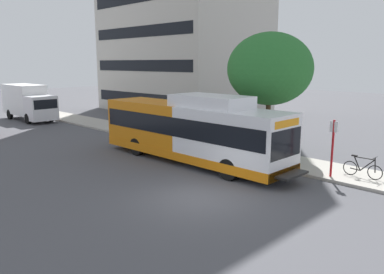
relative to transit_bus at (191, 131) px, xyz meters
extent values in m
plane|color=#4C4C51|center=(-3.72, 3.81, -1.70)|extent=(120.00, 120.00, 0.00)
cube|color=#A8A399|center=(3.28, 1.81, -1.63)|extent=(3.00, 56.00, 0.14)
cube|color=white|center=(0.00, -2.82, -0.02)|extent=(2.54, 5.80, 2.73)
cube|color=orange|center=(0.00, 2.98, -0.02)|extent=(2.54, 5.80, 2.73)
cube|color=orange|center=(0.00, 0.08, -1.16)|extent=(2.57, 11.60, 0.44)
cube|color=black|center=(0.00, 0.08, 0.35)|extent=(2.58, 11.25, 0.96)
cube|color=black|center=(0.00, -5.68, 0.15)|extent=(2.34, 0.10, 1.24)
cube|color=orange|center=(0.00, -5.69, 1.02)|extent=(1.90, 0.08, 0.32)
cube|color=white|center=(0.00, -1.37, 1.65)|extent=(2.16, 4.06, 0.60)
cube|color=black|center=(0.00, -6.07, -1.15)|extent=(1.78, 0.60, 0.10)
cylinder|color=black|center=(-1.13, -3.51, -1.20)|extent=(0.30, 1.00, 1.00)
cylinder|color=black|center=(1.13, -3.51, -1.20)|extent=(0.30, 1.00, 1.00)
cylinder|color=black|center=(-1.13, 3.27, -1.20)|extent=(0.30, 1.00, 1.00)
cylinder|color=black|center=(1.13, 3.27, -1.20)|extent=(0.30, 1.00, 1.00)
cylinder|color=red|center=(2.22, -6.75, -0.26)|extent=(0.10, 0.10, 2.60)
cube|color=white|center=(2.20, -6.75, 0.74)|extent=(0.04, 0.36, 0.48)
torus|color=black|center=(3.10, -8.36, -1.23)|extent=(0.04, 0.66, 0.66)
torus|color=black|center=(3.10, -7.26, -1.23)|extent=(0.04, 0.66, 0.66)
cylinder|color=black|center=(3.10, -8.01, -0.96)|extent=(0.05, 0.64, 0.64)
cylinder|color=black|center=(3.10, -7.56, -0.96)|extent=(0.05, 0.34, 0.62)
cylinder|color=black|center=(3.10, -7.86, -0.66)|extent=(0.05, 0.90, 0.05)
cylinder|color=black|center=(3.10, -7.48, -1.25)|extent=(0.05, 0.45, 0.08)
cylinder|color=black|center=(3.10, -8.33, -0.90)|extent=(0.05, 0.10, 0.67)
cylinder|color=black|center=(3.10, -8.31, -0.56)|extent=(0.52, 0.03, 0.03)
cube|color=black|center=(3.10, -7.41, -0.62)|extent=(0.12, 0.24, 0.06)
cylinder|color=#4C3823|center=(4.29, -1.92, -0.07)|extent=(0.28, 0.28, 2.98)
ellipsoid|color=#286B2D|center=(4.29, -1.92, 3.19)|extent=(4.74, 4.74, 4.03)
cube|color=silver|center=(0.21, 18.75, -0.35)|extent=(2.30, 2.00, 2.10)
cube|color=white|center=(0.21, 22.25, 0.20)|extent=(2.30, 5.00, 2.70)
cube|color=black|center=(0.21, 17.78, 0.05)|extent=(2.07, 0.08, 0.80)
cylinder|color=black|center=(-0.82, 19.19, -1.24)|extent=(0.26, 0.92, 0.92)
cylinder|color=black|center=(1.24, 19.19, -1.24)|extent=(0.26, 0.92, 0.92)
cylinder|color=black|center=(-0.82, 23.33, -1.24)|extent=(0.26, 0.92, 0.92)
cylinder|color=black|center=(1.24, 23.33, -1.24)|extent=(0.26, 0.92, 0.92)
cube|color=black|center=(16.10, 17.22, -0.05)|extent=(12.20, 14.97, 1.10)
cube|color=black|center=(16.10, 17.22, 3.25)|extent=(12.20, 14.97, 1.10)
cube|color=black|center=(16.10, 17.22, 6.56)|extent=(12.20, 14.97, 1.10)
cube|color=black|center=(16.10, 17.22, 9.87)|extent=(12.20, 14.97, 1.10)
cylinder|color=#B7B7BC|center=(21.64, 34.16, 2.29)|extent=(1.10, 1.10, 7.99)
cylinder|color=#B7B7BC|center=(21.64, 34.16, 10.28)|extent=(0.91, 0.91, 7.99)
camera|label=1|loc=(-14.10, -14.06, 3.51)|focal=35.78mm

